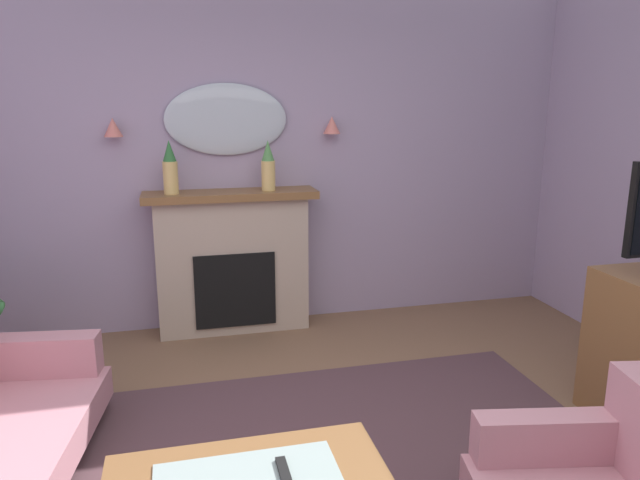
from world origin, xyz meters
TOP-DOWN VIEW (x-y plane):
  - wall_back at (0.00, 2.56)m, footprint 6.28×0.10m
  - patterned_rug at (0.00, 0.20)m, footprint 3.20×2.40m
  - fireplace at (-0.25, 2.34)m, footprint 1.36×0.36m
  - mantel_vase_left at (-0.70, 2.31)m, footprint 0.11×0.11m
  - mantel_vase_centre at (0.05, 2.31)m, footprint 0.11×0.11m
  - wall_mirror at (-0.25, 2.48)m, footprint 0.96×0.06m
  - wall_sconce_left at (-1.10, 2.43)m, footprint 0.14×0.14m
  - wall_sconce_right at (0.60, 2.43)m, footprint 0.14×0.14m
  - tv_remote at (-0.31, -0.30)m, footprint 0.04×0.16m

SIDE VIEW (x-z plane):
  - patterned_rug at x=0.00m, z-range 0.00..0.01m
  - tv_remote at x=-0.31m, z-range 0.44..0.46m
  - fireplace at x=-0.25m, z-range -0.01..1.15m
  - mantel_vase_centre at x=0.05m, z-range 1.15..1.55m
  - mantel_vase_left at x=-0.70m, z-range 1.15..1.56m
  - wall_back at x=0.00m, z-range 0.00..2.95m
  - wall_sconce_left at x=-1.10m, z-range 1.59..1.73m
  - wall_sconce_right at x=0.60m, z-range 1.59..1.73m
  - wall_mirror at x=-0.25m, z-range 1.43..1.99m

